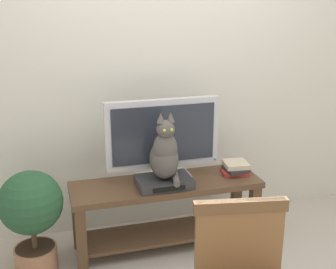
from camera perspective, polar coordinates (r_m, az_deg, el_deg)
back_wall at (r=3.49m, az=-1.39°, el=10.53°), size 7.00×0.12×2.80m
tv_stand at (r=3.32m, az=-0.24°, el=-8.76°), size 1.39×0.42×0.52m
tv at (r=3.21m, az=-0.65°, el=-0.39°), size 0.84×0.20×0.60m
media_box at (r=3.17m, az=-0.51°, el=-6.11°), size 0.39×0.26×0.06m
cat at (r=3.08m, az=-0.43°, el=-2.48°), size 0.20×0.32×0.49m
book_stack at (r=3.42m, az=8.67°, el=-4.27°), size 0.22×0.20×0.09m
potted_plant at (r=3.11m, az=-17.11°, el=-9.59°), size 0.42×0.42×0.73m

